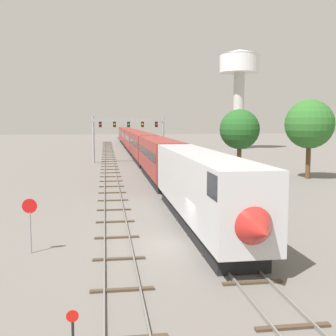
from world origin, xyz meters
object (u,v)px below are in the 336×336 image
object	(u,v)px
water_tower	(239,71)
trackside_tree_mid	(309,124)
passenger_train	(137,143)
trackside_tree_left	(240,130)
signal_gantry	(129,129)
stop_sign	(30,218)

from	to	relation	value
water_tower	trackside_tree_mid	bearing A→B (deg)	-98.86
passenger_train	trackside_tree_left	xyz separation A→B (m)	(10.57, -30.20, 3.16)
trackside_tree_mid	signal_gantry	bearing A→B (deg)	130.70
passenger_train	signal_gantry	xyz separation A→B (m)	(-2.25, -11.07, 2.97)
signal_gantry	water_tower	bearing A→B (deg)	47.42
passenger_train	stop_sign	world-z (taller)	passenger_train
signal_gantry	passenger_train	bearing A→B (deg)	78.51
trackside_tree_mid	trackside_tree_left	bearing A→B (deg)	150.13
stop_sign	trackside_tree_mid	xyz separation A→B (m)	(27.76, 25.42, 4.58)
water_tower	stop_sign	bearing A→B (deg)	-114.45
passenger_train	stop_sign	bearing A→B (deg)	-99.50
trackside_tree_left	signal_gantry	bearing A→B (deg)	123.82
stop_sign	passenger_train	bearing A→B (deg)	80.50
passenger_train	trackside_tree_left	distance (m)	32.16
water_tower	trackside_tree_mid	size ratio (longest dim) A/B	2.55
signal_gantry	trackside_tree_mid	distance (m)	30.70
stop_sign	trackside_tree_left	xyz separation A→B (m)	(20.57, 29.55, 3.90)
stop_sign	trackside_tree_mid	bearing A→B (deg)	42.48
passenger_train	water_tower	world-z (taller)	water_tower
stop_sign	trackside_tree_mid	distance (m)	37.92
signal_gantry	stop_sign	world-z (taller)	signal_gantry
water_tower	stop_sign	xyz separation A→B (m)	(-36.21, -79.66, -16.91)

